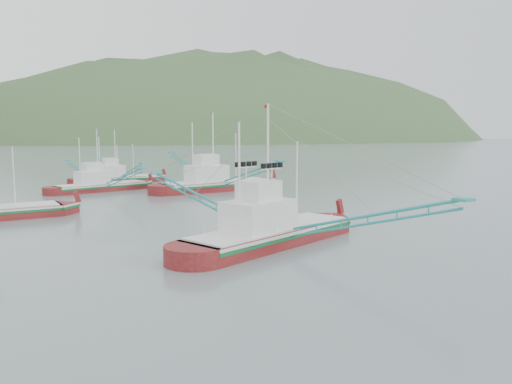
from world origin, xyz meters
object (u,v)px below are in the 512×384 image
main_boat (271,216)px  bg_boat_extra (117,175)px  bg_boat_far (100,180)px  bg_boat_right (215,179)px

main_boat → bg_boat_extra: 47.54m
bg_boat_far → bg_boat_extra: 10.88m
bg_boat_extra → bg_boat_far: bearing=-118.1°
bg_boat_far → bg_boat_right: size_ratio=0.78×
bg_boat_far → bg_boat_extra: same height
bg_boat_far → bg_boat_right: bg_boat_right is taller
bg_boat_far → bg_boat_extra: size_ratio=0.99×
bg_boat_right → main_boat: bearing=-113.8°
bg_boat_extra → main_boat: bearing=-94.7°
main_boat → bg_boat_right: size_ratio=0.90×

